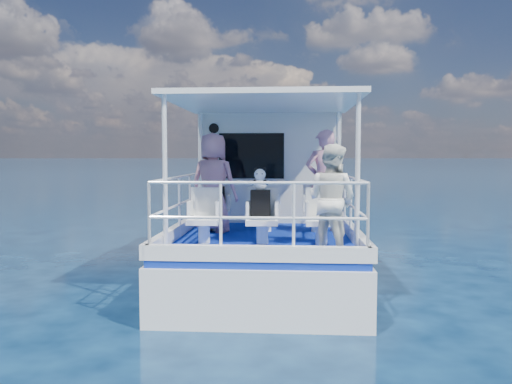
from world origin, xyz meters
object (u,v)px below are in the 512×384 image
passenger_port_fwd (213,183)px  backpack_center (260,205)px  panda (260,179)px  passenger_stbd_aft (332,200)px

passenger_port_fwd → backpack_center: (0.90, -1.18, -0.27)m
panda → passenger_stbd_aft: bearing=-37.6°
passenger_port_fwd → panda: bearing=143.9°
passenger_stbd_aft → backpack_center: passenger_stbd_aft is taller
backpack_center → panda: bearing=118.1°
passenger_port_fwd → backpack_center: passenger_port_fwd is taller
passenger_port_fwd → panda: passenger_port_fwd is taller
backpack_center → panda: size_ratio=1.33×
backpack_center → passenger_stbd_aft: bearing=-37.2°
passenger_stbd_aft → passenger_port_fwd: bearing=-7.7°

